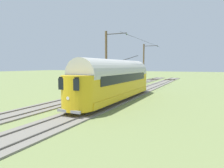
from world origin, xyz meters
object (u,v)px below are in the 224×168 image
Objects in this scene: vintage_streetcar at (116,79)px; catenary_pole_mid_near at (107,62)px; spare_tie_stack at (79,91)px; track_end_bumper at (131,83)px; catenary_pole_foreground at (144,64)px.

vintage_streetcar is 2.05× the size of catenary_pole_mid_near.
track_end_bumper is (-2.86, -13.01, 0.13)m from spare_tie_stack.
spare_tie_stack is (4.59, 15.38, -3.82)m from catenary_pole_foreground.
vintage_streetcar is 6.69× the size of spare_tie_stack.
catenary_pole_foreground is 16.50m from spare_tie_stack.
vintage_streetcar is at bearing 104.67° from track_end_bumper.
catenary_pole_foreground is 4.71m from track_end_bumper.
track_end_bumper is (1.73, -13.56, -3.69)m from catenary_pole_mid_near.
spare_tie_stack is at bearing -25.96° from vintage_streetcar.
catenary_pole_mid_near reaches higher than track_end_bumper.
vintage_streetcar is 8.23m from spare_tie_stack.
catenary_pole_foreground is at bearing -82.19° from vintage_streetcar.
catenary_pole_mid_near is 6.00m from spare_tie_stack.
vintage_streetcar is at bearing 97.81° from catenary_pole_foreground.
catenary_pole_mid_near is at bearing 97.28° from track_end_bumper.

